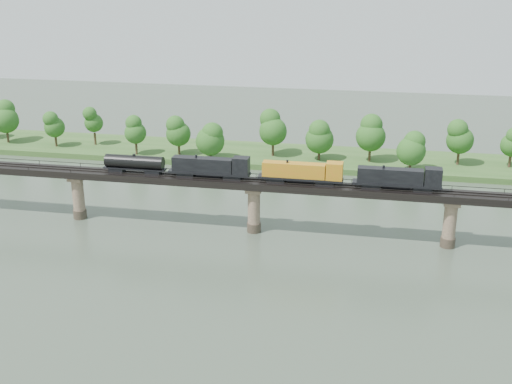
# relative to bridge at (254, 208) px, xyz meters

# --- Properties ---
(ground) EXTENTS (400.00, 400.00, 0.00)m
(ground) POSITION_rel_bridge_xyz_m (0.00, -30.00, -5.46)
(ground) COLOR #344133
(ground) RESTS_ON ground
(far_bank) EXTENTS (300.00, 24.00, 1.60)m
(far_bank) POSITION_rel_bridge_xyz_m (0.00, 55.00, -4.66)
(far_bank) COLOR #2E5120
(far_bank) RESTS_ON ground
(bridge) EXTENTS (236.00, 30.00, 11.50)m
(bridge) POSITION_rel_bridge_xyz_m (0.00, 0.00, 0.00)
(bridge) COLOR #473A2D
(bridge) RESTS_ON ground
(bridge_superstructure) EXTENTS (220.00, 4.90, 0.75)m
(bridge_superstructure) POSITION_rel_bridge_xyz_m (0.00, 0.00, 6.33)
(bridge_superstructure) COLOR black
(bridge_superstructure) RESTS_ON bridge
(far_treeline) EXTENTS (289.06, 17.54, 13.60)m
(far_treeline) POSITION_rel_bridge_xyz_m (-8.21, 50.52, 3.37)
(far_treeline) COLOR #382619
(far_treeline) RESTS_ON far_bank
(freight_train) EXTENTS (70.86, 2.76, 4.88)m
(freight_train) POSITION_rel_bridge_xyz_m (3.44, 0.00, 8.37)
(freight_train) COLOR black
(freight_train) RESTS_ON bridge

